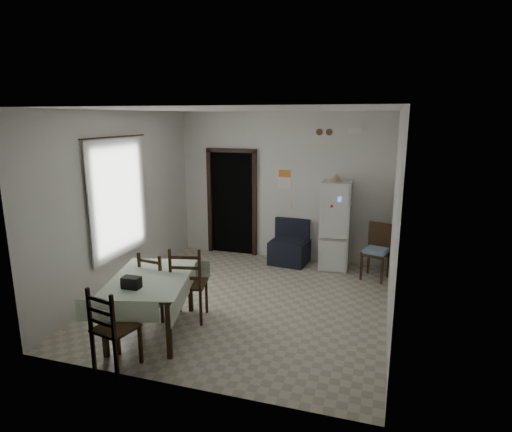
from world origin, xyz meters
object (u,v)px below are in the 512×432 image
object	(u,v)px
corner_chair	(376,252)
dining_table	(152,305)
fridge	(335,226)
dining_chair_near_head	(115,327)
dining_chair_far_left	(159,283)
navy_seat	(289,242)
dining_chair_far_right	(189,282)

from	to	relation	value
corner_chair	dining_table	bearing A→B (deg)	-117.45
fridge	corner_chair	bearing A→B (deg)	-26.86
fridge	dining_chair_near_head	bearing A→B (deg)	-117.28
dining_table	dining_chair_far_left	bearing A→B (deg)	94.17
fridge	dining_chair_far_left	distance (m)	3.50
corner_chair	dining_table	xyz separation A→B (m)	(-2.75, -2.85, -0.11)
navy_seat	corner_chair	distance (m)	1.67
corner_chair	navy_seat	bearing A→B (deg)	-175.88
dining_table	dining_chair_near_head	bearing A→B (deg)	-101.61
navy_seat	corner_chair	world-z (taller)	corner_chair
dining_table	dining_chair_far_left	world-z (taller)	dining_chair_far_left
navy_seat	dining_table	size ratio (longest dim) A/B	0.57
dining_chair_far_right	fridge	bearing A→B (deg)	-134.25
navy_seat	dining_chair_far_left	bearing A→B (deg)	-108.27
dining_chair_near_head	fridge	bearing A→B (deg)	-103.37
navy_seat	dining_chair_far_left	size ratio (longest dim) A/B	0.87
navy_seat	corner_chair	size ratio (longest dim) A/B	0.86
dining_table	dining_chair_near_head	size ratio (longest dim) A/B	1.49
dining_table	dining_chair_far_right	xyz separation A→B (m)	(0.31, 0.49, 0.16)
dining_table	fridge	bearing A→B (deg)	43.73
fridge	corner_chair	distance (m)	0.91
corner_chair	dining_chair_near_head	bearing A→B (deg)	-109.68
fridge	dining_chair_far_right	bearing A→B (deg)	-123.37
dining_chair_far_left	dining_chair_far_right	distance (m)	0.47
corner_chair	dining_chair_far_right	xyz separation A→B (m)	(-2.44, -2.36, 0.05)
dining_chair_far_right	dining_table	bearing A→B (deg)	45.31
navy_seat	dining_table	distance (m)	3.40
dining_chair_far_left	dining_chair_far_right	size ratio (longest dim) A/B	0.89
corner_chair	dining_chair_far_left	distance (m)	3.76
dining_chair_near_head	corner_chair	bearing A→B (deg)	-113.97
corner_chair	dining_table	world-z (taller)	corner_chair
corner_chair	dining_chair_far_right	bearing A→B (deg)	-119.45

